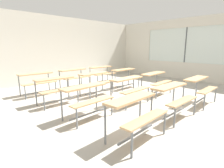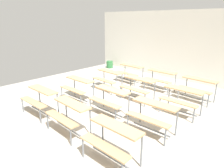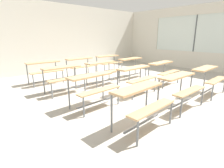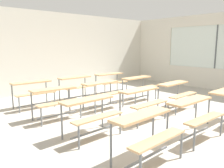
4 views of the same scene
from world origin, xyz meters
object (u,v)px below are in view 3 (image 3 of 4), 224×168
Objects in this scene: desk_bench_r1c1 at (136,74)px; desk_bench_r3c0 at (45,67)px; desk_bench_r0c0 at (142,98)px; desk_bench_r2c1 at (103,68)px; desk_bench_r2c2 at (132,63)px; desk_bench_r2c0 at (64,73)px; desk_bench_r3c1 at (81,63)px; desk_bench_r1c2 at (164,68)px; desk_bench_r0c1 at (181,83)px; desk_bench_r0c2 at (209,74)px; desk_bench_r3c2 at (109,60)px; desk_bench_r1c0 at (94,83)px.

desk_bench_r1c1 is 1.00× the size of desk_bench_r3c0.
desk_bench_r0c0 is 1.98m from desk_bench_r1c1.
desk_bench_r2c1 and desk_bench_r2c2 have the same top height.
desk_bench_r2c0 is 1.01× the size of desk_bench_r3c0.
desk_bench_r2c0 and desk_bench_r3c0 have the same top height.
desk_bench_r2c2 is at bearing -43.08° from desk_bench_r3c1.
desk_bench_r1c2 is at bearing 23.37° from desk_bench_r0c0.
desk_bench_r0c0 is 1.40m from desk_bench_r0c1.
desk_bench_r0c0 and desk_bench_r1c2 have the same top height.
desk_bench_r3c2 is (-0.05, 4.15, 0.00)m from desk_bench_r0c2.
desk_bench_r2c1 is at bearing -91.49° from desk_bench_r3c1.
desk_bench_r1c2 is 1.43m from desk_bench_r2c2.
desk_bench_r2c2 is (0.04, 1.43, 0.00)m from desk_bench_r1c2.
desk_bench_r1c1 and desk_bench_r2c1 have the same top height.
desk_bench_r2c2 is (2.89, 2.80, 0.00)m from desk_bench_r0c0.
desk_bench_r1c0 is 1.01× the size of desk_bench_r2c2.
desk_bench_r1c1 is (0.04, 1.35, 0.00)m from desk_bench_r0c1.
desk_bench_r3c1 is (1.44, 2.81, 0.00)m from desk_bench_r1c0.
desk_bench_r3c1 is at bearing 60.70° from desk_bench_r1c0.
desk_bench_r2c1 is 0.98× the size of desk_bench_r3c2.
desk_bench_r3c1 is at bearing 114.94° from desk_bench_r1c2.
desk_bench_r1c2 is 1.00× the size of desk_bench_r3c2.
desk_bench_r2c2 is at bearing 0.46° from desk_bench_r2c1.
desk_bench_r2c0 is 0.99× the size of desk_bench_r3c2.
desk_bench_r0c2 is at bearing -91.59° from desk_bench_r2c2.
desk_bench_r1c2 is at bearing -92.75° from desk_bench_r2c2.
desk_bench_r2c0 is at bearing 178.89° from desk_bench_r2c2.
desk_bench_r3c1 is (-1.46, 2.79, 0.00)m from desk_bench_r1c2.
desk_bench_r1c2 is 2.04m from desk_bench_r2c1.
desk_bench_r0c2 is 2.83m from desk_bench_r2c2.
desk_bench_r3c0 is (-2.96, 1.35, 0.00)m from desk_bench_r2c2.
desk_bench_r3c0 is at bearing -178.07° from desk_bench_r3c2.
desk_bench_r0c0 is 4.02m from desk_bench_r2c2.
desk_bench_r0c0 is at bearing -87.34° from desk_bench_r2c0.
desk_bench_r1c1 is 2.04m from desk_bench_r2c2.
desk_bench_r0c2 and desk_bench_r2c2 have the same top height.
desk_bench_r0c2 is 0.99× the size of desk_bench_r1c2.
desk_bench_r1c0 is at bearing -133.72° from desk_bench_r3c2.
desk_bench_r3c0 is (-1.47, 4.13, 0.00)m from desk_bench_r0c1.
desk_bench_r3c1 is at bearing 136.35° from desk_bench_r2c2.
desk_bench_r1c1 is 1.41m from desk_bench_r1c2.
desk_bench_r2c2 is (1.45, 1.44, 0.00)m from desk_bench_r1c1.
desk_bench_r1c0 is at bearing 179.01° from desk_bench_r1c1.
desk_bench_r1c0 is (-1.45, 1.35, 0.00)m from desk_bench_r0c1.
desk_bench_r2c0 is at bearing -137.08° from desk_bench_r3c1.
desk_bench_r2c2 is 3.25m from desk_bench_r3c0.
desk_bench_r2c1 is at bearing 61.40° from desk_bench_r0c0.
desk_bench_r1c2 is at bearing -0.37° from desk_bench_r1c1.
desk_bench_r1c2 is 3.23m from desk_bench_r2c0.
desk_bench_r2c1 is 1.99m from desk_bench_r3c0.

